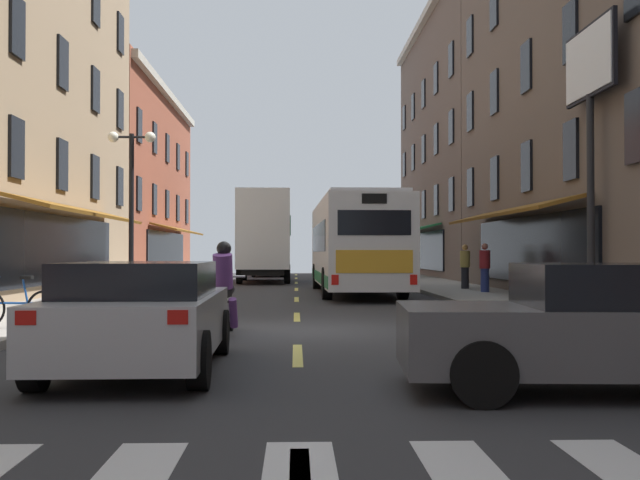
# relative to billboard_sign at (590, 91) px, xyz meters

# --- Properties ---
(ground_plane) EXTENTS (34.80, 80.00, 0.10)m
(ground_plane) POSITION_rel_billboard_sign_xyz_m (-7.05, -3.82, -5.40)
(ground_plane) COLOR #333335
(lane_centre_dashes) EXTENTS (0.14, 73.90, 0.01)m
(lane_centre_dashes) POSITION_rel_billboard_sign_xyz_m (-7.05, -4.07, -5.35)
(lane_centre_dashes) COLOR #DBCC4C
(lane_centre_dashes) RESTS_ON ground
(sidewalk_right) EXTENTS (3.00, 80.00, 0.14)m
(sidewalk_right) POSITION_rel_billboard_sign_xyz_m (-1.15, -3.82, -5.28)
(sidewalk_right) COLOR gray
(sidewalk_right) RESTS_ON ground
(billboard_sign) EXTENTS (0.40, 3.01, 6.80)m
(billboard_sign) POSITION_rel_billboard_sign_xyz_m (0.00, 0.00, 0.00)
(billboard_sign) COLOR black
(billboard_sign) RESTS_ON sidewalk_right
(transit_bus) EXTENTS (2.79, 11.54, 3.31)m
(transit_bus) POSITION_rel_billboard_sign_xyz_m (-5.00, 8.87, -3.61)
(transit_bus) COLOR silver
(transit_bus) RESTS_ON ground
(box_truck) EXTENTS (2.60, 7.94, 4.29)m
(box_truck) POSITION_rel_billboard_sign_xyz_m (-8.60, 19.28, -3.18)
(box_truck) COLOR white
(box_truck) RESTS_ON ground
(sedan_near) EXTENTS (1.99, 4.36, 1.34)m
(sedan_near) POSITION_rel_billboard_sign_xyz_m (-8.99, -8.73, -4.65)
(sedan_near) COLOR silver
(sedan_near) RESTS_ON ground
(sedan_mid) EXTENTS (4.88, 2.15, 1.35)m
(sedan_mid) POSITION_rel_billboard_sign_xyz_m (-3.53, -10.42, -4.66)
(sedan_mid) COLOR #515154
(sedan_mid) RESTS_ON ground
(sedan_far) EXTENTS (1.94, 4.77, 1.34)m
(sedan_far) POSITION_rel_billboard_sign_xyz_m (-8.73, 28.71, -4.66)
(sedan_far) COLOR maroon
(sedan_far) RESTS_ON ground
(motorcycle_rider) EXTENTS (0.62, 2.07, 1.66)m
(motorcycle_rider) POSITION_rel_billboard_sign_xyz_m (-8.35, -4.64, -4.64)
(motorcycle_rider) COLOR black
(motorcycle_rider) RESTS_ON ground
(bicycle_near) EXTENTS (1.70, 0.48, 0.91)m
(bicycle_near) POSITION_rel_billboard_sign_xyz_m (-11.99, -4.60, -4.85)
(bicycle_near) COLOR black
(bicycle_near) RESTS_ON sidewalk_left
(bicycle_mid) EXTENTS (1.70, 0.48, 0.91)m
(bicycle_mid) POSITION_rel_billboard_sign_xyz_m (-11.90, 0.05, -4.85)
(bicycle_mid) COLOR black
(bicycle_mid) RESTS_ON sidewalk_left
(pedestrian_far) EXTENTS (0.36, 0.36, 1.60)m
(pedestrian_far) POSITION_rel_billboard_sign_xyz_m (-0.93, 9.64, -4.39)
(pedestrian_far) COLOR black
(pedestrian_far) RESTS_ON sidewalk_right
(pedestrian_rear) EXTENTS (0.36, 0.36, 1.62)m
(pedestrian_rear) POSITION_rel_billboard_sign_xyz_m (-0.79, 7.25, -4.38)
(pedestrian_rear) COLOR navy
(pedestrian_rear) RESTS_ON sidewalk_right
(street_lamp_twin) EXTENTS (1.42, 0.32, 4.93)m
(street_lamp_twin) POSITION_rel_billboard_sign_xyz_m (-11.99, 4.99, -2.47)
(street_lamp_twin) COLOR black
(street_lamp_twin) RESTS_ON sidewalk_left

